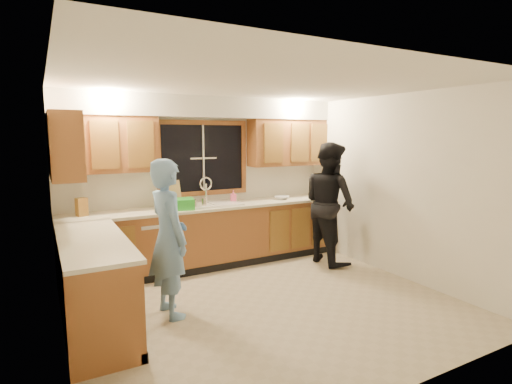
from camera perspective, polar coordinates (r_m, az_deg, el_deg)
floor at (r=4.83m, az=1.24°, el=-15.64°), size 4.20×4.20×0.00m
ceiling at (r=4.46m, az=1.34°, el=15.29°), size 4.20×4.20×0.00m
wall_back at (r=6.18m, az=-7.52°, el=1.57°), size 4.20×0.00×4.20m
wall_left at (r=3.90m, az=-26.63°, el=-2.98°), size 0.00×3.80×3.80m
wall_right at (r=5.80m, az=19.58°, el=0.76°), size 0.00×3.80×3.80m
base_cabinets_back at (r=6.05m, az=-6.35°, el=-6.35°), size 4.20×0.60×0.88m
base_cabinets_left at (r=4.46m, az=-22.20°, el=-12.19°), size 0.60×1.90×0.88m
countertop_back at (r=5.94m, az=-6.36°, el=-2.08°), size 4.20×0.63×0.04m
countertop_left at (r=4.33m, az=-22.33°, el=-6.44°), size 0.63×1.90×0.04m
upper_cabinets_left at (r=5.62m, az=-20.76°, el=6.37°), size 1.35×0.33×0.75m
upper_cabinets_right at (r=6.65m, az=4.54°, el=7.03°), size 1.35×0.33×0.75m
upper_cabinets_return at (r=4.96m, az=-25.63°, el=5.95°), size 0.33×0.90×0.75m
soffit at (r=5.99m, az=-7.10°, el=11.92°), size 4.20×0.35×0.30m
window_frame at (r=6.14m, az=-7.55°, el=4.81°), size 1.44×0.03×1.14m
sink at (r=5.96m, az=-6.43°, el=-2.38°), size 0.86×0.52×0.57m
dishwasher at (r=5.79m, az=-14.18°, el=-7.51°), size 0.60×0.56×0.82m
stove at (r=3.93m, az=-21.23°, el=-14.78°), size 0.58×0.75×0.90m
man at (r=4.39m, az=-12.38°, el=-6.46°), size 0.47×0.66×1.70m
woman at (r=6.18m, az=10.44°, el=-1.55°), size 0.71×0.90×1.85m
knife_block at (r=5.56m, az=-23.64°, el=-1.97°), size 0.15×0.14×0.23m
cutting_board at (r=5.96m, az=-11.87°, el=-0.17°), size 0.29×0.16×0.37m
dish_crate at (r=5.67m, az=-10.49°, el=-1.69°), size 0.37×0.35×0.15m
soap_bottle at (r=6.13m, az=-3.27°, el=-0.62°), size 0.11×0.11×0.19m
bowl at (r=6.45m, az=3.70°, el=-0.83°), size 0.29×0.29×0.05m
can_left at (r=5.68m, az=-8.87°, el=-1.72°), size 0.08×0.08×0.13m
can_right at (r=5.79m, az=-7.44°, el=-1.54°), size 0.09×0.09×0.12m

